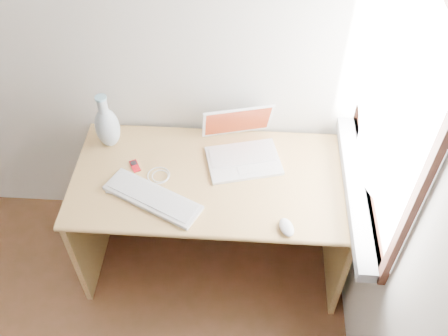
# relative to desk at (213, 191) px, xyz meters

# --- Properties ---
(window) EXTENTS (0.11, 0.99, 1.10)m
(window) POSITION_rel_desk_xyz_m (0.71, -0.16, 0.76)
(window) COLOR white
(window) RESTS_ON right_wall
(desk) EXTENTS (1.37, 0.68, 0.72)m
(desk) POSITION_rel_desk_xyz_m (0.00, 0.00, 0.00)
(desk) COLOR tan
(desk) RESTS_ON floor
(laptop) EXTENTS (0.41, 0.38, 0.24)m
(laptop) POSITION_rel_desk_xyz_m (0.15, 0.08, 0.26)
(laptop) COLOR white
(laptop) RESTS_ON desk
(external_keyboard) EXTENTS (0.49, 0.34, 0.02)m
(external_keyboard) POSITION_rel_desk_xyz_m (-0.26, -0.24, 0.22)
(external_keyboard) COLOR white
(external_keyboard) RESTS_ON desk
(mouse) EXTENTS (0.09, 0.12, 0.04)m
(mouse) POSITION_rel_desk_xyz_m (0.36, -0.37, 0.22)
(mouse) COLOR white
(mouse) RESTS_ON desk
(ipod) EXTENTS (0.07, 0.09, 0.01)m
(ipod) POSITION_rel_desk_xyz_m (-0.39, -0.03, 0.21)
(ipod) COLOR #A20B14
(ipod) RESTS_ON desk
(cable_coil) EXTENTS (0.12, 0.12, 0.01)m
(cable_coil) POSITION_rel_desk_xyz_m (-0.26, -0.09, 0.21)
(cable_coil) COLOR white
(cable_coil) RESTS_ON desk
(remote) EXTENTS (0.04, 0.09, 0.01)m
(remote) POSITION_rel_desk_xyz_m (-0.47, -0.18, 0.21)
(remote) COLOR white
(remote) RESTS_ON desk
(vase) EXTENTS (0.12, 0.12, 0.31)m
(vase) POSITION_rel_desk_xyz_m (-0.54, 0.11, 0.33)
(vase) COLOR #B1BFCC
(vase) RESTS_ON desk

